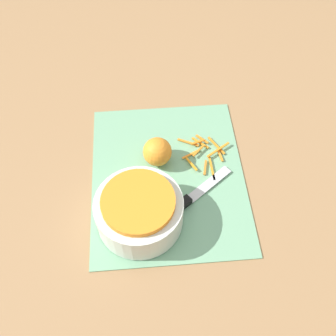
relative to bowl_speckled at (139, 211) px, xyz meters
name	(u,v)px	position (x,y,z in m)	size (l,w,h in m)	color
ground_plane	(168,177)	(0.11, -0.07, -0.05)	(4.00, 4.00, 0.00)	#9E754C
cutting_board	(168,176)	(0.11, -0.07, -0.05)	(0.44, 0.36, 0.01)	#75AD84
bowl_speckled	(139,211)	(0.00, 0.00, 0.00)	(0.19, 0.19, 0.09)	silver
knife	(182,204)	(0.03, -0.10, -0.04)	(0.15, 0.19, 0.02)	black
orange_left	(157,152)	(0.16, -0.05, -0.01)	(0.07, 0.07, 0.07)	orange
peel_pile	(204,152)	(0.17, -0.16, -0.04)	(0.14, 0.13, 0.01)	orange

